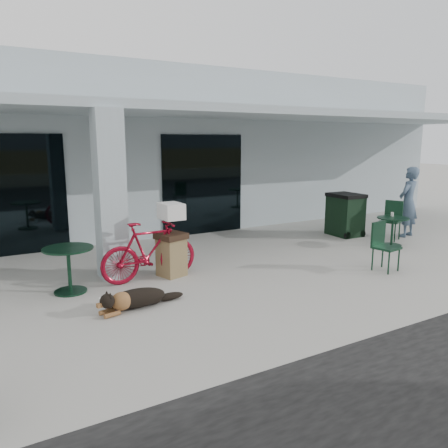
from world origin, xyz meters
TOP-DOWN VIEW (x-y plane):
  - ground at (0.00, 0.00)m, footprint 80.00×80.00m
  - building at (0.00, 8.50)m, footprint 22.00×7.00m
  - storefront_glass_right at (1.80, 4.98)m, footprint 2.40×0.06m
  - column at (-1.50, 2.30)m, footprint 0.50×0.50m
  - overhang at (0.00, 3.60)m, footprint 22.00×2.80m
  - bicycle at (-0.97, 1.75)m, footprint 1.86×0.57m
  - laundry_basket at (-0.52, 1.77)m, footprint 0.39×0.51m
  - dog at (-1.64, 0.54)m, footprint 1.11×0.56m
  - cup_near_dog at (-2.08, 0.94)m, footprint 0.12×0.12m
  - cafe_table_near at (-2.39, 1.80)m, footprint 1.07×1.07m
  - cafe_table_far at (5.12, 1.34)m, footprint 0.91×0.91m
  - cafe_chair_far_a at (3.28, -0.02)m, footprint 0.51×0.54m
  - cafe_chair_far_b at (5.61, 1.80)m, footprint 0.63×0.61m
  - person at (6.34, 1.87)m, footprint 0.77×0.60m
  - cup_on_table at (5.25, 1.47)m, footprint 0.09×0.09m
  - trash_receptacle at (-0.52, 1.80)m, footprint 0.61×0.61m
  - wheeled_bin at (5.00, 2.80)m, footprint 0.74×0.92m

SIDE VIEW (x-z plane):
  - ground at x=0.00m, z-range 0.00..0.00m
  - cup_near_dog at x=-2.08m, z-range 0.00..0.11m
  - dog at x=-1.64m, z-range 0.00..0.35m
  - cafe_table_far at x=5.12m, z-range 0.00..0.71m
  - cafe_table_near at x=-2.39m, z-range 0.00..0.78m
  - trash_receptacle at x=-0.52m, z-range 0.00..0.83m
  - cafe_chair_far_a at x=3.28m, z-range 0.00..0.97m
  - cafe_chair_far_b at x=5.61m, z-range 0.00..1.01m
  - bicycle at x=-0.97m, z-range 0.00..1.11m
  - wheeled_bin at x=5.00m, z-range 0.00..1.14m
  - cup_on_table at x=5.25m, z-range 0.71..0.80m
  - person at x=6.34m, z-range 0.00..1.87m
  - laundry_basket at x=-0.52m, z-range 1.11..1.41m
  - storefront_glass_right at x=1.80m, z-range 0.00..2.70m
  - column at x=-1.50m, z-range 0.00..3.12m
  - building at x=0.00m, z-range 0.00..4.50m
  - overhang at x=0.00m, z-range 3.12..3.30m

